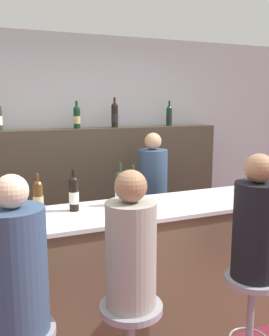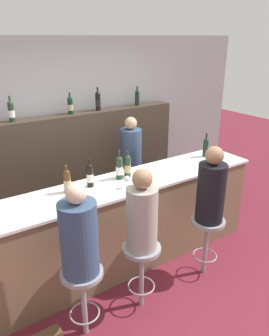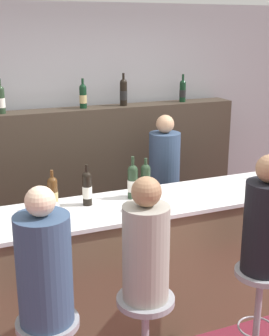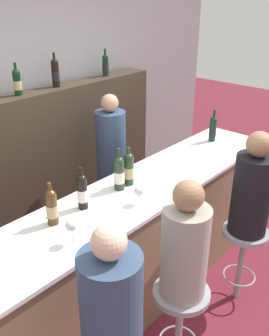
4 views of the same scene
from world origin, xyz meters
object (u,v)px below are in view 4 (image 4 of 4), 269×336
Objects in this scene: wine_bottle_counter_1 at (82,191)px; bartender at (112,174)px; guest_seated_right at (252,190)px; wine_bottle_backbar_1 at (17,82)px; wine_bottle_backbar_2 at (55,73)px; guest_seated_left at (111,306)px; wine_glass_0 at (71,226)px; bar_stool_middle at (180,308)px; wine_bottle_counter_0 at (52,207)px; wine_bottle_counter_4 at (213,128)px; wine_bottle_backbar_3 at (105,65)px; guest_seated_middle at (185,247)px; wine_bottle_counter_3 at (129,169)px; bar_stool_right at (244,246)px; wine_glass_1 at (139,192)px; wine_bottle_counter_2 at (119,173)px.

bartender reaches higher than wine_bottle_counter_1.
wine_bottle_backbar_1 is at bearing 108.71° from guest_seated_right.
guest_seated_left is (-1.27, -2.01, -0.67)m from wine_bottle_backbar_2.
guest_seated_left is at bearing -109.86° from wine_glass_0.
wine_bottle_counter_0 is at bearing 117.08° from bar_stool_middle.
guest_seated_right is at bearing -131.42° from wine_bottle_counter_4.
wine_bottle_backbar_3 reaches higher than bartender.
wine_bottle_backbar_1 reaches higher than guest_seated_middle.
bartender reaches higher than wine_bottle_counter_4.
guest_seated_left is (-0.97, -0.77, -0.15)m from wine_bottle_counter_3.
wine_bottle_counter_4 is 1.36m from wine_bottle_backbar_3.
wine_bottle_backbar_2 is 2.35m from bar_stool_right.
wine_bottle_backbar_2 is at bearing 72.38° from wine_glass_1.
wine_bottle_counter_2 is 1.07m from bartender.
wine_bottle_counter_0 is 0.82m from guest_seated_left.
wine_glass_0 is at bearing -140.38° from wine_bottle_counter_1.
guest_seated_middle is (-0.22, -2.01, -0.66)m from wine_bottle_backbar_1.
wine_bottle_counter_2 is 0.40× the size of guest_seated_right.
wine_bottle_backbar_1 is (0.35, 1.24, 0.51)m from wine_bottle_counter_1.
bartender is at bearing 29.94° from wine_bottle_counter_0.
wine_bottle_counter_0 is 1.64m from bar_stool_right.
bar_stool_middle is 0.45× the size of bartender.
wine_bottle_counter_3 is 0.96× the size of wine_bottle_backbar_2.
wine_glass_1 is (-0.06, -0.26, -0.04)m from wine_bottle_counter_2.
wine_bottle_backbar_1 is at bearing 180.00° from wine_bottle_backbar_2.
wine_bottle_counter_0 reaches higher than bar_stool_middle.
guest_seated_right is (0.67, -0.77, -0.14)m from wine_bottle_counter_2.
wine_bottle_counter_2 is at bearing -180.00° from wine_bottle_counter_4.
guest_seated_middle is at bearing -113.68° from wine_bottle_counter_3.
guest_seated_left is 1.18× the size of bar_stool_right.
wine_bottle_counter_0 is 0.93× the size of wine_bottle_counter_4.
wine_glass_0 is 0.19× the size of guest_seated_right.
wine_bottle_counter_4 reaches higher than bar_stool_middle.
wine_bottle_counter_1 is at bearing 99.99° from bar_stool_middle.
wine_bottle_counter_0 is at bearing -150.06° from bartender.
wine_bottle_counter_3 is 1.24m from wine_bottle_counter_4.
wine_bottle_counter_3 is 0.31m from wine_glass_1.
wine_bottle_backbar_2 reaches higher than wine_bottle_counter_1.
wine_bottle_backbar_2 reaches higher than bartender.
wine_glass_1 is at bearing 32.85° from guest_seated_left.
bartender reaches higher than wine_glass_1.
guest_seated_right is at bearing -82.71° from wine_bottle_backbar_2.
guest_seated_right is at bearing 0.00° from guest_seated_middle.
guest_seated_middle is at bearing 0.00° from guest_seated_left.
guest_seated_middle is at bearing -153.96° from wine_bottle_counter_4.
bartender is at bearing 91.53° from guest_seated_right.
guest_seated_middle is at bearing 180.00° from guest_seated_right.
bar_stool_right is at bearing -88.47° from bartender.
wine_bottle_counter_1 is 0.38× the size of guest_seated_left.
guest_seated_left reaches higher than wine_bottle_counter_2.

